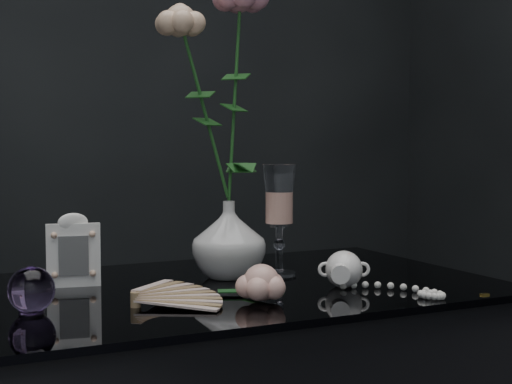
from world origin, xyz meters
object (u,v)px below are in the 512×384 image
picture_frame (73,250)px  pearl_jar (344,268)px  vase (229,240)px  loose_rose (261,283)px  paperweight (31,290)px  wine_glass (279,220)px

picture_frame → pearl_jar: 0.46m
vase → pearl_jar: (0.14, -0.17, -0.04)m
vase → pearl_jar: 0.22m
vase → pearl_jar: bearing=-49.7°
vase → loose_rose: 0.22m
vase → paperweight: bearing=-160.3°
wine_glass → paperweight: (-0.47, -0.11, -0.07)m
paperweight → pearl_jar: paperweight is taller
loose_rose → vase: bearing=66.2°
loose_rose → pearl_jar: size_ratio=0.76×
loose_rose → pearl_jar: (0.18, 0.05, 0.00)m
vase → wine_glass: bearing=-11.7°
loose_rose → paperweight: bearing=153.9°
wine_glass → picture_frame: (-0.37, 0.06, -0.04)m
pearl_jar → loose_rose: bearing=-139.6°
vase → paperweight: size_ratio=2.05×
vase → paperweight: 0.40m
wine_glass → loose_rose: 0.25m
wine_glass → pearl_jar: wine_glass is taller
wine_glass → picture_frame: size_ratio=1.62×
vase → wine_glass: size_ratio=0.68×
loose_rose → picture_frame: bearing=119.6°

